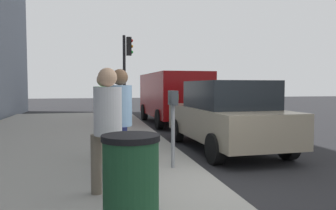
{
  "coord_description": "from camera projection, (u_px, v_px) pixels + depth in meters",
  "views": [
    {
      "loc": [
        -4.58,
        1.89,
        1.65
      ],
      "look_at": [
        1.7,
        0.5,
        1.27
      ],
      "focal_mm": 34.8,
      "sensor_mm": 36.0,
      "label": 1
    }
  ],
  "objects": [
    {
      "name": "ground_plane",
      "position": [
        224.0,
        194.0,
        4.97
      ],
      "size": [
        80.0,
        80.0,
        0.0
      ],
      "primitive_type": "plane",
      "color": "#232326",
      "rests_on": "ground"
    },
    {
      "name": "sidewalk_slab",
      "position": [
        12.0,
        204.0,
        4.31
      ],
      "size": [
        28.0,
        6.0,
        0.15
      ],
      "primitive_type": "cube",
      "color": "gray",
      "rests_on": "ground_plane"
    },
    {
      "name": "parking_meter",
      "position": [
        173.0,
        112.0,
        5.9
      ],
      "size": [
        0.36,
        0.12,
        1.41
      ],
      "color": "gray",
      "rests_on": "sidewalk_slab"
    },
    {
      "name": "pedestrian_at_meter",
      "position": [
        120.0,
        114.0,
        5.31
      ],
      "size": [
        0.53,
        0.39,
        1.77
      ],
      "rotation": [
        0.0,
        0.0,
        -1.46
      ],
      "color": "#191E4C",
      "rests_on": "sidewalk_slab"
    },
    {
      "name": "pedestrian_bystander",
      "position": [
        108.0,
        121.0,
        4.4
      ],
      "size": [
        0.38,
        0.47,
        1.74
      ],
      "rotation": [
        0.0,
        0.0,
        -0.55
      ],
      "color": "#726656",
      "rests_on": "sidewalk_slab"
    },
    {
      "name": "parking_officer",
      "position": [
        104.0,
        110.0,
        6.36
      ],
      "size": [
        0.48,
        0.38,
        1.74
      ],
      "rotation": [
        0.0,
        0.0,
        -2.11
      ],
      "color": "tan",
      "rests_on": "sidewalk_slab"
    },
    {
      "name": "parked_sedan_near",
      "position": [
        226.0,
        115.0,
        8.31
      ],
      "size": [
        4.46,
        2.08,
        1.77
      ],
      "color": "gray",
      "rests_on": "ground_plane"
    },
    {
      "name": "parked_van_far",
      "position": [
        172.0,
        95.0,
        14.14
      ],
      "size": [
        5.24,
        2.21,
        2.18
      ],
      "color": "maroon",
      "rests_on": "ground_plane"
    },
    {
      "name": "traffic_signal",
      "position": [
        127.0,
        64.0,
        13.64
      ],
      "size": [
        0.24,
        0.44,
        3.6
      ],
      "color": "black",
      "rests_on": "sidewalk_slab"
    },
    {
      "name": "trash_bin",
      "position": [
        131.0,
        184.0,
        3.26
      ],
      "size": [
        0.59,
        0.59,
        1.01
      ],
      "color": "#1E4C2D",
      "rests_on": "sidewalk_slab"
    }
  ]
}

